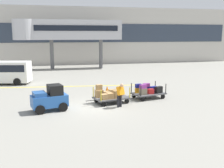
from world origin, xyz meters
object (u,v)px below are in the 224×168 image
(baggage_handler, at_px, (120,94))
(shuttle_van, at_px, (4,71))
(safety_cone_near, at_px, (107,89))
(baggage_cart_lead, at_px, (110,95))
(baggage_tug, at_px, (50,99))
(baggage_cart_middle, at_px, (148,91))

(baggage_handler, xyz_separation_m, shuttle_van, (-8.59, 10.42, 0.37))
(safety_cone_near, bearing_deg, baggage_handler, -91.08)
(baggage_cart_lead, bearing_deg, baggage_handler, -71.03)
(baggage_tug, bearing_deg, baggage_cart_lead, 14.55)
(baggage_tug, height_order, baggage_handler, baggage_tug)
(baggage_tug, distance_m, baggage_cart_middle, 7.14)
(baggage_tug, height_order, baggage_cart_lead, baggage_tug)
(baggage_tug, relative_size, shuttle_van, 0.45)
(baggage_cart_lead, relative_size, shuttle_van, 0.61)
(baggage_cart_middle, xyz_separation_m, safety_cone_near, (-2.49, 2.59, -0.27))
(baggage_cart_middle, distance_m, safety_cone_near, 3.60)
(shuttle_van, xyz_separation_m, safety_cone_near, (8.68, -5.94, -0.96))
(baggage_tug, relative_size, safety_cone_near, 4.18)
(shuttle_van, distance_m, safety_cone_near, 10.56)
(baggage_handler, height_order, shuttle_van, shuttle_van)
(baggage_cart_lead, height_order, safety_cone_near, baggage_cart_lead)
(safety_cone_near, bearing_deg, baggage_cart_middle, -46.04)
(baggage_tug, bearing_deg, shuttle_van, 112.53)
(baggage_cart_middle, bearing_deg, baggage_handler, -143.79)
(baggage_tug, height_order, safety_cone_near, baggage_tug)
(baggage_tug, distance_m, shuttle_van, 11.08)
(shuttle_van, height_order, safety_cone_near, shuttle_van)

